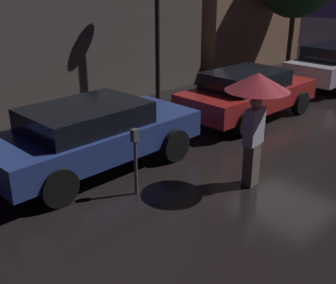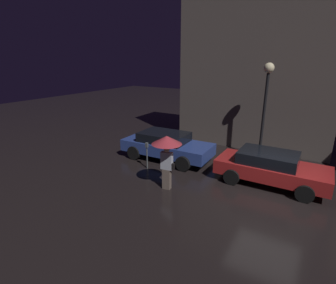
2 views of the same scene
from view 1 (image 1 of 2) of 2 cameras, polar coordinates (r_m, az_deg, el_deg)
The scene contains 6 objects.
ground_plane at distance 11.74m, azimuth 16.71°, elevation 2.18°, with size 60.00×60.00×0.00m, color black.
parked_car_blue at distance 8.66m, azimuth -10.21°, elevation 1.16°, with size 4.54×2.06×1.36m.
parked_car_red at distance 11.93m, azimuth 10.73°, elevation 6.61°, with size 4.28×1.98×1.33m.
parked_car_silver at distance 16.53m, azimuth 21.85°, elevation 9.84°, with size 4.45×1.99×1.46m.
pedestrian_with_umbrella at distance 7.62m, azimuth 11.92°, elevation 6.05°, with size 1.14×1.14×2.15m.
parking_meter at distance 7.45m, azimuth -4.47°, elevation -1.71°, with size 0.12×0.10×1.25m.
Camera 1 is at (-9.78, -5.32, 3.70)m, focal length 45.00 mm.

